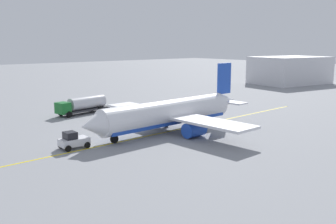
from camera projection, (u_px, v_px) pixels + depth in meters
The scene contains 9 objects.
ground_plane at pixel (168, 132), 57.44m from camera, with size 400.00×400.00×0.00m, color gray.
airplane at pixel (170, 113), 57.27m from camera, with size 30.66×28.11×9.79m.
fuel_tanker at pixel (83, 105), 71.70m from camera, with size 11.29×4.42×3.15m.
pushback_tug at pixel (73, 141), 48.17m from camera, with size 3.61×2.32×2.20m.
refueling_worker at pixel (110, 113), 68.02m from camera, with size 0.49×0.60×1.71m.
safety_cone_nose at pixel (77, 136), 53.27m from camera, with size 0.65×0.65×0.73m, color #F2590F.
safety_cone_wingtip at pixel (84, 140), 51.35m from camera, with size 0.62×0.62×0.68m, color #F2590F.
distant_hangar at pixel (290, 70), 124.61m from camera, with size 25.61×19.38×8.71m.
taxi_line_marking at pixel (168, 132), 57.44m from camera, with size 68.23×0.30×0.01m, color yellow.
Camera 1 is at (36.13, 42.77, 13.16)m, focal length 40.91 mm.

